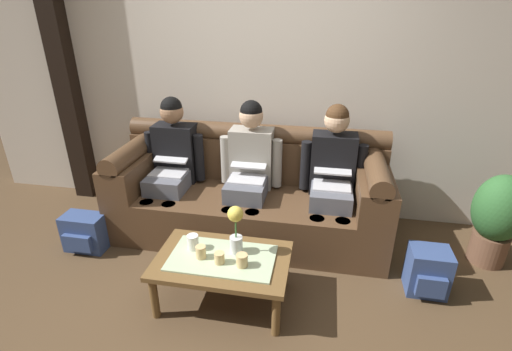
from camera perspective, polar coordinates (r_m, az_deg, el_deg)
The scene contains 16 objects.
ground_plane at distance 2.73m, azimuth -6.19°, elevation -21.27°, with size 14.00×14.00×0.00m, color #4C3823.
back_wall_patterned at distance 3.59m, azimuth 0.67°, elevation 16.56°, with size 6.00×0.12×2.90m, color beige.
timber_pillar at distance 4.28m, azimuth -27.43°, elevation 15.25°, with size 0.20×0.20×2.90m, color black.
couch at distance 3.43m, azimuth -0.97°, elevation -2.95°, with size 2.41×0.88×0.96m.
person_left at distance 3.51m, azimuth -12.69°, elevation 2.31°, with size 0.56×0.67×1.22m.
person_middle at distance 3.30m, azimuth -1.02°, elevation 1.48°, with size 0.56×0.67×1.22m.
person_right at distance 3.24m, azimuth 11.61°, elevation 0.52°, with size 0.56×0.67×1.22m.
coffee_table at distance 2.67m, azimuth -5.15°, elevation -13.21°, with size 0.93×0.59×0.37m.
flower_vase at distance 2.57m, azimuth -3.11°, elevation -7.96°, with size 0.11×0.11×0.36m.
cup_near_left at distance 2.72m, azimuth -9.62°, elevation -9.98°, with size 0.08×0.08×0.11m, color white.
cup_near_right at distance 2.63m, azimuth -8.42°, elevation -11.47°, with size 0.07×0.07×0.09m, color #DBB77A.
cup_far_center at distance 2.57m, azimuth -5.53°, elevation -12.41°, with size 0.07×0.07×0.08m, color #DBB77A.
cup_far_left at distance 2.53m, azimuth -2.16°, elevation -12.80°, with size 0.08×0.08×0.09m, color #DBB77A.
backpack_left at distance 3.58m, azimuth -24.66°, elevation -7.96°, with size 0.35×0.25×0.33m.
backpack_right at distance 3.09m, azimuth 24.75°, elevation -13.20°, with size 0.28×0.28×0.35m.
potted_plant at distance 3.54m, azimuth 33.00°, elevation -5.20°, with size 0.40×0.40×0.78m.
Camera 1 is at (0.62, -1.80, 1.96)m, focal length 26.19 mm.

